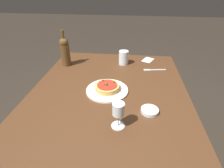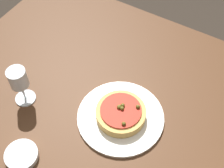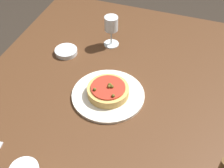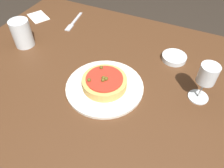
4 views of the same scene
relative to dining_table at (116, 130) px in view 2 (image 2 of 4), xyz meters
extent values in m
cube|color=#4C2D19|center=(0.00, 0.00, 0.06)|extent=(1.39, 1.10, 0.03)
cylinder|color=#4C2D19|center=(-0.63, 0.49, -0.31)|extent=(0.06, 0.06, 0.70)
cylinder|color=white|center=(0.01, 0.01, 0.08)|extent=(0.29, 0.29, 0.01)
cylinder|color=tan|center=(0.01, 0.01, 0.11)|extent=(0.17, 0.17, 0.03)
cylinder|color=#B72D1E|center=(0.01, 0.01, 0.13)|extent=(0.14, 0.14, 0.01)
sphere|color=brown|center=(0.05, 0.05, 0.13)|extent=(0.01, 0.01, 0.01)
sphere|color=brown|center=(0.01, 0.03, 0.13)|extent=(0.01, 0.01, 0.01)
sphere|color=brown|center=(0.00, 0.01, 0.13)|extent=(0.01, 0.01, 0.01)
sphere|color=brown|center=(0.00, 0.02, 0.13)|extent=(0.01, 0.01, 0.01)
sphere|color=brown|center=(0.04, -0.03, 0.13)|extent=(0.01, 0.01, 0.01)
sphere|color=brown|center=(0.01, 0.02, 0.13)|extent=(0.01, 0.01, 0.01)
cylinder|color=silver|center=(-0.32, -0.09, 0.08)|extent=(0.07, 0.07, 0.00)
cylinder|color=silver|center=(-0.32, -0.09, 0.12)|extent=(0.01, 0.01, 0.08)
cylinder|color=silver|center=(-0.32, -0.09, 0.20)|extent=(0.06, 0.06, 0.07)
cylinder|color=silver|center=(-0.19, -0.27, 0.09)|extent=(0.10, 0.10, 0.02)
camera|label=1|loc=(-1.00, -0.13, 0.76)|focal=28.00mm
camera|label=2|loc=(0.26, -0.47, 1.00)|focal=50.00mm
camera|label=3|loc=(0.83, 0.32, 0.99)|focal=50.00mm
camera|label=4|loc=(-0.26, 0.51, 0.69)|focal=35.00mm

